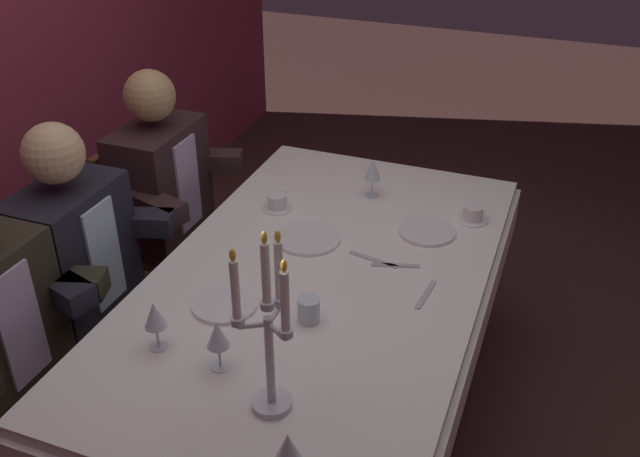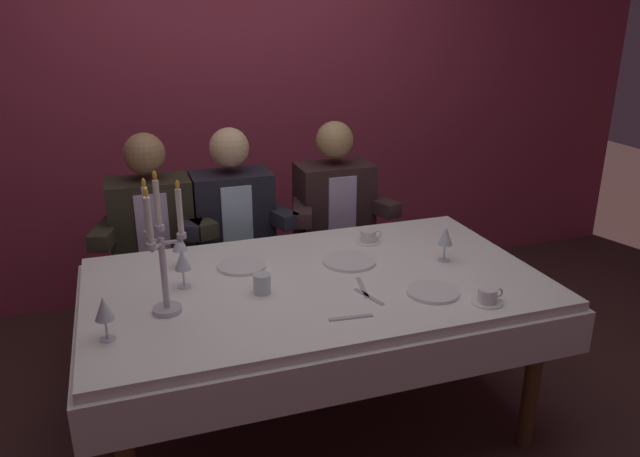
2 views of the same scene
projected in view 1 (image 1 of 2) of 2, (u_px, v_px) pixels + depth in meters
The scene contains 18 objects.
ground_plane at pixel (319, 427), 2.83m from camera, with size 12.00×12.00×0.00m, color #402623.
dining_table at pixel (319, 302), 2.51m from camera, with size 1.94×1.14×0.74m.
candelabra at pixel (269, 336), 1.79m from camera, with size 0.15×0.17×0.55m.
dinner_plate_0 at pixel (225, 304), 2.29m from camera, with size 0.22×0.22×0.01m, color white.
dinner_plate_1 at pixel (427, 231), 2.68m from camera, with size 0.21×0.21×0.01m, color white.
dinner_plate_2 at pixel (308, 238), 2.64m from camera, with size 0.24×0.24×0.01m, color white.
wine_glass_0 at pixel (218, 336), 1.98m from camera, with size 0.07×0.07×0.16m.
wine_glass_1 at pixel (155, 317), 2.06m from camera, with size 0.07×0.07×0.16m.
wine_glass_2 at pixel (372, 170), 2.88m from camera, with size 0.07×0.07×0.16m.
wine_glass_3 at pixel (288, 449), 1.63m from camera, with size 0.07×0.07×0.16m.
water_tumbler_0 at pixel (309, 310), 2.21m from camera, with size 0.07×0.07×0.08m, color silver.
coffee_cup_0 at pixel (277, 202), 2.83m from camera, with size 0.13×0.12×0.06m.
coffee_cup_1 at pixel (473, 214), 2.75m from camera, with size 0.13×0.12×0.06m.
spoon_0 at pixel (426, 294), 2.34m from camera, with size 0.17×0.02×0.01m, color #B7B7BC.
fork_1 at pixel (396, 265), 2.49m from camera, with size 0.17×0.02×0.01m, color #B7B7BC.
knife_2 at pixel (373, 259), 2.52m from camera, with size 0.19×0.02×0.01m, color #B7B7BC.
seated_diner_1 at pixel (73, 253), 2.57m from camera, with size 0.63×0.48×1.24m.
seated_diner_2 at pixel (160, 184), 3.04m from camera, with size 0.63×0.48×1.24m.
Camera 1 is at (-1.88, -0.72, 2.13)m, focal length 39.73 mm.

